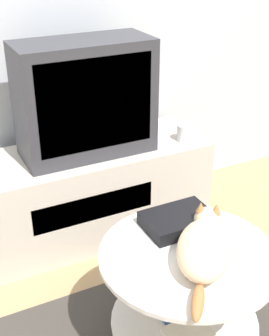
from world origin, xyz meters
TOP-DOWN VIEW (x-y plane):
  - tv_stand at (-0.00, 0.97)m, footprint 1.38×0.46m
  - tv at (0.06, 0.96)m, footprint 0.65×0.29m
  - mug at (0.57, 0.85)m, footprint 0.09×0.09m
  - coffee_table at (0.09, 0.05)m, footprint 0.65×0.65m
  - dvd_box at (0.14, 0.22)m, footprint 0.27×0.19m
  - cat at (0.11, -0.00)m, footprint 0.38×0.45m

SIDE VIEW (x-z plane):
  - tv_stand at x=0.00m, z-range 0.00..0.49m
  - coffee_table at x=0.09m, z-range 0.08..0.53m
  - dvd_box at x=0.14m, z-range 0.47..0.52m
  - cat at x=0.11m, z-range 0.46..0.59m
  - mug at x=0.57m, z-range 0.49..0.58m
  - tv at x=0.06m, z-range 0.49..1.05m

